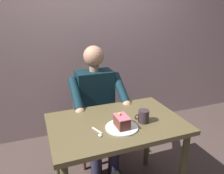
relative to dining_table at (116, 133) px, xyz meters
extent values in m
cube|color=#AC8F92|center=(0.00, -1.29, 0.86)|extent=(6.40, 0.12, 3.00)
cube|color=brown|center=(0.00, 0.00, 0.08)|extent=(1.03, 0.68, 0.04)
cylinder|color=brown|center=(-0.45, 0.28, -0.28)|extent=(0.05, 0.05, 0.72)
cylinder|color=brown|center=(-0.45, -0.28, -0.28)|extent=(0.05, 0.05, 0.72)
cylinder|color=brown|center=(0.45, -0.28, -0.28)|extent=(0.05, 0.05, 0.72)
cube|color=brown|center=(0.00, -0.61, -0.23)|extent=(0.42, 0.42, 0.04)
cube|color=brown|center=(0.00, -0.80, 0.02)|extent=(0.38, 0.04, 0.45)
cylinder|color=brown|center=(-0.18, -0.43, -0.43)|extent=(0.04, 0.04, 0.41)
cylinder|color=brown|center=(0.18, -0.43, -0.43)|extent=(0.04, 0.04, 0.41)
cylinder|color=brown|center=(-0.18, -0.79, -0.43)|extent=(0.04, 0.04, 0.41)
cylinder|color=brown|center=(0.18, -0.79, -0.43)|extent=(0.04, 0.04, 0.41)
cube|color=#0D252E|center=(0.00, -0.59, 0.07)|extent=(0.36, 0.22, 0.56)
sphere|color=tan|center=(0.00, -0.59, 0.50)|extent=(0.20, 0.20, 0.20)
cylinder|color=tan|center=(0.00, -0.59, 0.38)|extent=(0.09, 0.09, 0.06)
cylinder|color=#0D252E|center=(-0.22, -0.45, 0.19)|extent=(0.08, 0.33, 0.26)
sphere|color=tan|center=(-0.22, -0.29, 0.08)|extent=(0.09, 0.09, 0.09)
cylinder|color=#0D252E|center=(0.22, -0.45, 0.19)|extent=(0.08, 0.33, 0.26)
sphere|color=tan|center=(0.22, -0.29, 0.08)|extent=(0.09, 0.09, 0.09)
cylinder|color=#2B2741|center=(-0.09, -0.47, -0.23)|extent=(0.13, 0.38, 0.14)
cylinder|color=#2B2741|center=(0.09, -0.47, -0.23)|extent=(0.13, 0.38, 0.14)
cylinder|color=#2B2741|center=(-0.09, -0.29, -0.44)|extent=(0.11, 0.11, 0.39)
cube|color=black|center=(-0.09, -0.23, -0.62)|extent=(0.09, 0.22, 0.05)
cylinder|color=#2B2741|center=(0.09, -0.29, -0.44)|extent=(0.11, 0.11, 0.39)
cylinder|color=white|center=(0.00, 0.10, 0.10)|extent=(0.24, 0.24, 0.01)
cube|color=#5C2B22|center=(0.00, 0.10, 0.15)|extent=(0.08, 0.13, 0.08)
cube|color=#C76273|center=(0.00, 0.10, 0.19)|extent=(0.09, 0.14, 0.01)
sphere|color=gold|center=(0.01, 0.08, 0.20)|extent=(0.02, 0.02, 0.02)
cylinder|color=#372A2F|center=(-0.19, 0.08, 0.15)|extent=(0.08, 0.08, 0.10)
torus|color=#372A2F|center=(-0.14, 0.08, 0.15)|extent=(0.05, 0.01, 0.05)
cylinder|color=black|center=(-0.19, 0.08, 0.19)|extent=(0.07, 0.07, 0.01)
cube|color=silver|center=(0.18, 0.08, 0.10)|extent=(0.05, 0.11, 0.01)
ellipsoid|color=silver|center=(0.18, 0.15, 0.10)|extent=(0.03, 0.04, 0.01)
camera|label=1|loc=(0.56, 1.36, 0.90)|focal=34.45mm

